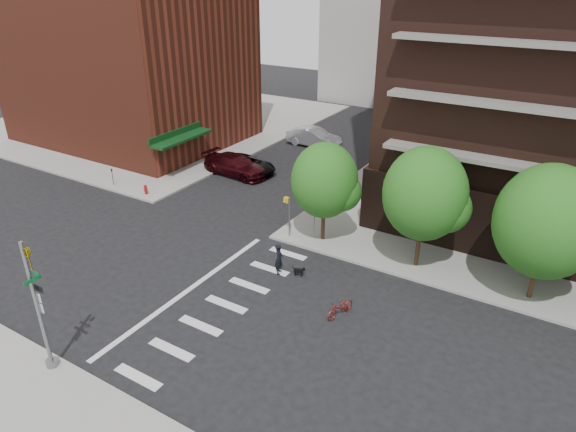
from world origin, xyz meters
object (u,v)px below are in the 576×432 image
Objects in this scene: traffic_signal at (41,317)px; fire_hydrant at (146,189)px; parked_car_silver at (314,137)px; parked_car_black at (245,165)px; parked_car_maroon at (236,165)px; scooter at (341,308)px; dog_walker at (279,259)px.

traffic_signal reaches higher than fire_hydrant.
traffic_signal is 1.14× the size of parked_car_silver.
parked_car_black is 0.89m from parked_car_maroon.
scooter is (18.83, -5.60, -0.09)m from fire_hydrant.
traffic_signal is at bearing 136.85° from dog_walker.
fire_hydrant is 0.41× the size of scooter.
traffic_signal is 3.38× the size of scooter.
dog_walker is at bearing 176.01° from scooter.
parked_car_maroon is 10.08m from parked_car_silver.
fire_hydrant is 0.14× the size of parked_car_silver.
fire_hydrant is 14.72m from dog_walker.
fire_hydrant is 0.13× the size of parked_car_maroon.
dog_walker reaches higher than scooter.
parked_car_maroon reaches higher than fire_hydrant.
parked_car_black is 2.89× the size of dog_walker.
traffic_signal is 24.00m from parked_car_black.
parked_car_silver is (1.44, 9.12, 0.14)m from parked_car_black.
parked_car_silver is at bearing 98.89° from traffic_signal.
parked_car_silver reaches higher than parked_car_black.
traffic_signal reaches higher than parked_car_silver.
parked_car_black is (-6.47, 23.03, -1.97)m from traffic_signal.
fire_hydrant is at bearing 123.26° from traffic_signal.
dog_walker is at bearing -134.84° from parked_car_black.
parked_car_black is at bearing -23.94° from parked_car_maroon.
parked_car_black is 9.23m from parked_car_silver.
fire_hydrant is at bearing 179.77° from scooter.
fire_hydrant is at bearing 159.60° from parked_car_maroon.
parked_car_silver is (5.00, 16.85, 0.32)m from fire_hydrant.
parked_car_silver is 2.91× the size of dog_walker.
scooter is (8.80, 9.69, -2.23)m from traffic_signal.
parked_car_maroon is 3.17× the size of dog_walker.
fire_hydrant is 7.63m from parked_car_maroon.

